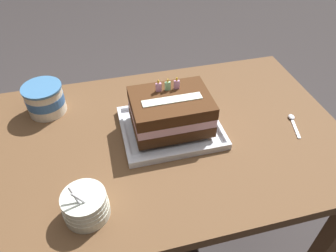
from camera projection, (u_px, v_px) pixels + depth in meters
The scene contains 7 objects.
ground_plane at pixel (166, 244), 1.56m from camera, with size 8.00×8.00×0.00m, color #383333.
dining_table at pixel (165, 157), 1.13m from camera, with size 1.21×0.78×0.75m.
foil_tray at pixel (171, 128), 1.07m from camera, with size 0.33×0.28×0.02m.
birthday_cake at pixel (171, 111), 1.02m from camera, with size 0.25×0.19×0.16m.
bowl_stack at pixel (85, 205), 0.81m from camera, with size 0.12×0.12×0.12m.
ice_cream_tub at pixel (45, 99), 1.12m from camera, with size 0.14×0.14×0.11m.
serving_spoon_near_tray at pixel (293, 120), 1.11m from camera, with size 0.05×0.12×0.01m.
Camera 1 is at (-0.18, -0.74, 1.48)m, focal length 33.71 mm.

